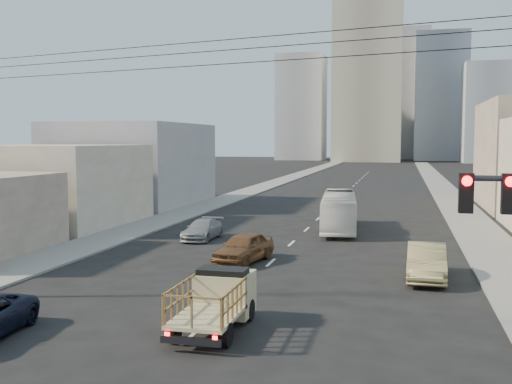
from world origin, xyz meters
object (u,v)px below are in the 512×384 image
at_px(flatbed_pickup, 216,297).
at_px(sedan_tan, 426,262).
at_px(sedan_brown, 244,247).
at_px(city_bus, 339,211).
at_px(sedan_grey, 202,229).

xyz_separation_m(flatbed_pickup, sedan_tan, (7.17, 9.27, -0.29)).
height_order(flatbed_pickup, sedan_brown, flatbed_pickup).
bearing_deg(sedan_tan, flatbed_pickup, -126.19).
distance_m(city_bus, sedan_tan, 15.09).
distance_m(flatbed_pickup, sedan_brown, 11.20).
bearing_deg(sedan_tan, city_bus, 112.70).
bearing_deg(flatbed_pickup, city_bus, 85.78).
relative_size(city_bus, sedan_tan, 2.01).
xyz_separation_m(flatbed_pickup, sedan_brown, (-1.96, 11.02, -0.32)).
distance_m(sedan_brown, sedan_tan, 9.29).
relative_size(flatbed_pickup, sedan_grey, 1.02).
distance_m(city_bus, sedan_brown, 12.87).
distance_m(flatbed_pickup, sedan_tan, 11.72).
xyz_separation_m(flatbed_pickup, city_bus, (1.72, 23.34, 0.27)).
height_order(sedan_brown, sedan_tan, sedan_tan).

